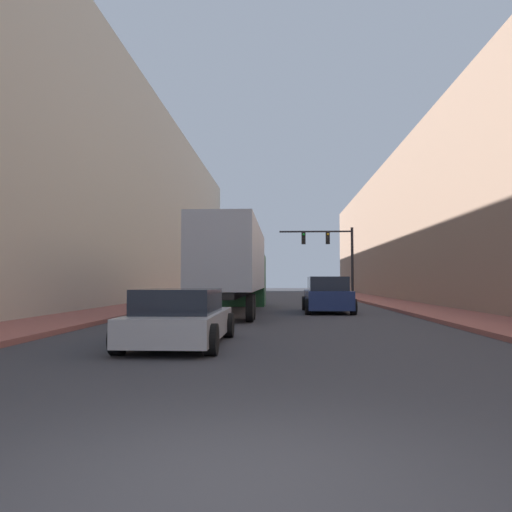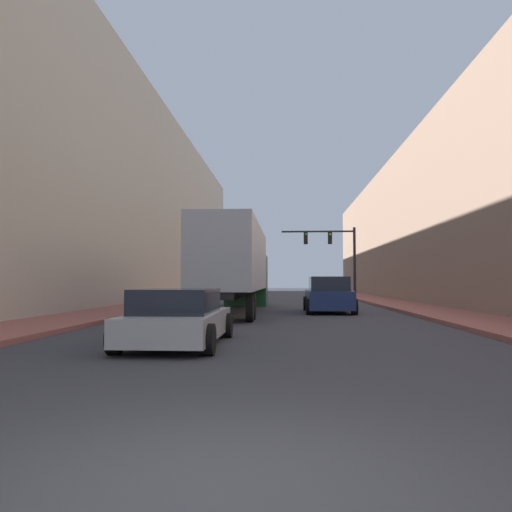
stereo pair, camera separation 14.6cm
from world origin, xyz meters
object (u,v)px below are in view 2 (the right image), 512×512
at_px(semi_truck, 237,265).
at_px(sedan_car, 178,318).
at_px(traffic_signal_gantry, 336,250).
at_px(suv_car, 328,296).

relative_size(semi_truck, sedan_car, 3.19).
height_order(sedan_car, traffic_signal_gantry, traffic_signal_gantry).
height_order(suv_car, traffic_signal_gantry, traffic_signal_gantry).
distance_m(sedan_car, traffic_signal_gantry, 27.31).
bearing_deg(sedan_car, suv_car, 69.85).
distance_m(sedan_car, suv_car, 13.03).
relative_size(sedan_car, suv_car, 0.98).
xyz_separation_m(semi_truck, traffic_signal_gantry, (6.16, 13.94, 1.59)).
relative_size(semi_truck, traffic_signal_gantry, 2.57).
bearing_deg(suv_car, traffic_signal_gantry, 82.75).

